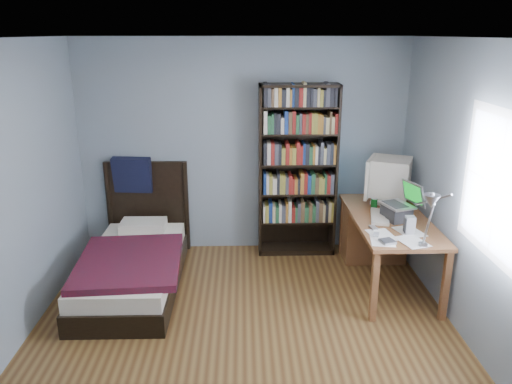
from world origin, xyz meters
TOP-DOWN VIEW (x-y plane):
  - room at (0.03, -0.00)m, footprint 4.20×4.24m
  - desk at (1.50, 1.56)m, footprint 0.75×1.58m
  - crt_monitor at (1.58, 1.59)m, footprint 0.60×0.55m
  - laptop at (1.56, 1.06)m, footprint 0.41×0.39m
  - desk_lamp at (1.46, 0.00)m, footprint 0.25×0.54m
  - keyboard at (1.39, 1.11)m, footprint 0.27×0.47m
  - speaker at (1.56, 0.69)m, footprint 0.09×0.09m
  - soda_can at (1.40, 1.37)m, footprint 0.07×0.07m
  - mouse at (1.51, 1.41)m, footprint 0.07×0.12m
  - phone_silver at (1.25, 0.82)m, footprint 0.07×0.12m
  - phone_grey at (1.23, 0.65)m, footprint 0.08×0.11m
  - external_drive at (1.29, 0.48)m, footprint 0.15×0.15m
  - bookshelf at (0.63, 1.94)m, footprint 0.90×0.30m
  - bed at (-1.14, 1.14)m, footprint 1.05×2.00m

SIDE VIEW (x-z plane):
  - bed at x=-1.14m, z-range -0.32..0.84m
  - desk at x=1.50m, z-range 0.05..0.78m
  - phone_silver at x=1.25m, z-range 0.73..0.75m
  - phone_grey at x=1.23m, z-range 0.73..0.75m
  - external_drive at x=1.29m, z-range 0.73..0.76m
  - keyboard at x=1.39m, z-range 0.72..0.77m
  - mouse at x=1.51m, z-range 0.73..0.77m
  - soda_can at x=1.40m, z-range 0.73..0.85m
  - speaker at x=1.56m, z-range 0.73..0.90m
  - laptop at x=1.56m, z-range 0.64..1.04m
  - bookshelf at x=0.63m, z-range 0.00..2.01m
  - crt_monitor at x=1.58m, z-range 0.76..1.28m
  - desk_lamp at x=1.46m, z-range 0.93..1.57m
  - room at x=0.03m, z-range 0.00..2.50m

